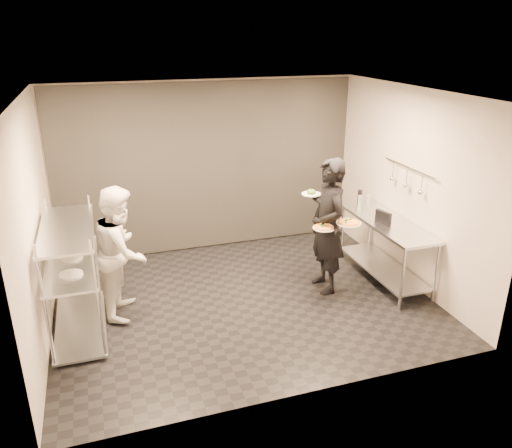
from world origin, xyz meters
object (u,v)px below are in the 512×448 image
object	(u,v)px
bottle_dark	(360,197)
pos_monitor	(383,218)
salad_plate	(311,193)
bottle_green	(360,203)
waiter	(328,227)
chef	(122,251)
prep_counter	(386,240)
pizza_plate_far	(349,222)
pass_rack	(73,273)
bottle_clear	(369,201)
pizza_plate_near	(324,227)

from	to	relation	value
bottle_dark	pos_monitor	bearing A→B (deg)	-96.60
salad_plate	bottle_green	xyz separation A→B (m)	(0.92, 0.23, -0.33)
salad_plate	bottle_green	distance (m)	1.01
waiter	chef	distance (m)	2.78
prep_counter	pizza_plate_far	xyz separation A→B (m)	(-0.78, -0.25, 0.47)
pass_rack	prep_counter	xyz separation A→B (m)	(4.33, 0.00, -0.14)
bottle_green	waiter	bearing A→B (deg)	-145.02
chef	bottle_green	distance (m)	3.60
chef	salad_plate	bearing A→B (deg)	-74.06
chef	bottle_clear	distance (m)	3.80
pass_rack	pos_monitor	world-z (taller)	pass_rack
pizza_plate_far	bottle_dark	size ratio (longest dim) A/B	1.40
prep_counter	bottle_dark	bearing A→B (deg)	91.47
waiter	chef	xyz separation A→B (m)	(-2.77, 0.26, -0.10)
prep_counter	pass_rack	bearing A→B (deg)	-179.97
chef	bottle_dark	distance (m)	3.75
pizza_plate_far	pizza_plate_near	bearing A→B (deg)	169.37
pass_rack	bottle_dark	world-z (taller)	pass_rack
pass_rack	bottle_dark	distance (m)	4.39
bottle_clear	pos_monitor	bearing A→B (deg)	-103.52
pass_rack	prep_counter	bearing A→B (deg)	0.03
prep_counter	waiter	size ratio (longest dim) A/B	0.94
bottle_dark	pass_rack	bearing A→B (deg)	-169.45
chef	bottle_green	bearing A→B (deg)	-70.83
bottle_clear	bottle_dark	distance (m)	0.18
pass_rack	pizza_plate_near	distance (m)	3.24
bottle_green	bottle_dark	xyz separation A→B (m)	(0.13, 0.24, 0.00)
chef	bottle_dark	world-z (taller)	chef
pass_rack	chef	distance (m)	0.66
waiter	bottle_green	size ratio (longest dim) A/B	8.32
prep_counter	pizza_plate_far	distance (m)	0.94
salad_plate	pos_monitor	size ratio (longest dim) A/B	1.04
pass_rack	waiter	xyz separation A→B (m)	(3.37, -0.01, 0.19)
pizza_plate_far	bottle_dark	bearing A→B (deg)	54.41
pass_rack	prep_counter	size ratio (longest dim) A/B	0.89
pos_monitor	bottle_clear	distance (m)	0.72
bottle_green	bottle_dark	distance (m)	0.28
waiter	pizza_plate_far	bearing A→B (deg)	37.40
bottle_green	bottle_clear	size ratio (longest dim) A/B	1.12
bottle_dark	pizza_plate_near	bearing A→B (deg)	-137.69
pass_rack	chef	size ratio (longest dim) A/B	0.93
pass_rack	pizza_plate_far	world-z (taller)	pass_rack
pass_rack	salad_plate	size ratio (longest dim) A/B	5.83
bottle_green	pizza_plate_far	bearing A→B (deg)	-127.48
pizza_plate_near	pizza_plate_far	xyz separation A→B (m)	(0.33, -0.06, 0.05)
pos_monitor	bottle_green	world-z (taller)	bottle_green
waiter	bottle_clear	bearing A→B (deg)	122.96
salad_plate	pos_monitor	distance (m)	1.09
prep_counter	pos_monitor	world-z (taller)	pos_monitor
prep_counter	bottle_clear	distance (m)	0.75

